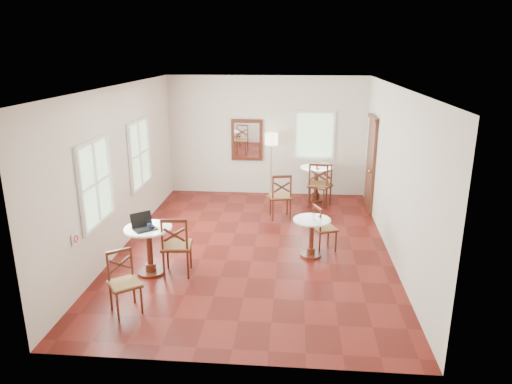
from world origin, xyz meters
TOP-DOWN VIEW (x-y plane):
  - ground at (0.00, 0.00)m, footprint 7.00×7.00m
  - room_shell at (-0.06, 0.27)m, footprint 5.02×7.02m
  - cafe_table_near at (-1.64, -1.25)m, footprint 0.78×0.78m
  - cafe_table_mid at (1.06, -0.32)m, footprint 0.67×0.67m
  - cafe_table_back at (1.26, 2.98)m, footprint 0.80×0.80m
  - chair_near_a at (-1.19, -1.24)m, footprint 0.53×0.53m
  - chair_near_b at (-1.65, -2.43)m, footprint 0.58×0.58m
  - chair_mid_a at (0.43, 1.61)m, footprint 0.56×0.56m
  - chair_mid_b at (1.29, -0.02)m, footprint 0.52×0.52m
  - chair_back_a at (1.29, 2.56)m, footprint 0.54×0.54m
  - chair_back_b at (1.35, 2.58)m, footprint 0.64×0.64m
  - floor_lamp at (0.14, 3.15)m, footprint 0.32×0.32m
  - laptop at (-1.70, -1.30)m, footprint 0.46×0.46m
  - mouse at (-1.60, -1.24)m, footprint 0.11×0.08m
  - navy_mug at (-1.59, -1.32)m, footprint 0.12×0.08m
  - water_glass at (-1.63, -1.21)m, footprint 0.06×0.06m
  - power_adapter at (-1.82, -1.62)m, footprint 0.10×0.06m

SIDE VIEW (x-z plane):
  - ground at x=0.00m, z-range 0.00..0.00m
  - power_adapter at x=-1.82m, z-range 0.00..0.04m
  - chair_mid_b at x=1.29m, z-range 0.00..0.86m
  - cafe_table_mid at x=1.06m, z-range 0.08..0.79m
  - chair_near_b at x=-1.65m, z-range 0.00..0.90m
  - chair_back_b at x=1.35m, z-range 0.00..1.02m
  - cafe_table_near at x=-1.64m, z-range 0.10..0.92m
  - chair_mid_a at x=0.43m, z-range 0.00..1.03m
  - chair_near_a at x=-1.19m, z-range 0.00..1.04m
  - cafe_table_back at x=1.26m, z-range 0.10..0.95m
  - chair_back_a at x=1.29m, z-range 0.00..1.08m
  - mouse at x=-1.60m, z-range 0.82..0.86m
  - navy_mug at x=-1.59m, z-range 0.82..0.92m
  - water_glass at x=-1.63m, z-range 0.82..0.92m
  - laptop at x=-1.70m, z-range 0.76..1.01m
  - floor_lamp at x=0.14m, z-range 0.57..2.21m
  - room_shell at x=-0.06m, z-range 0.38..3.39m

